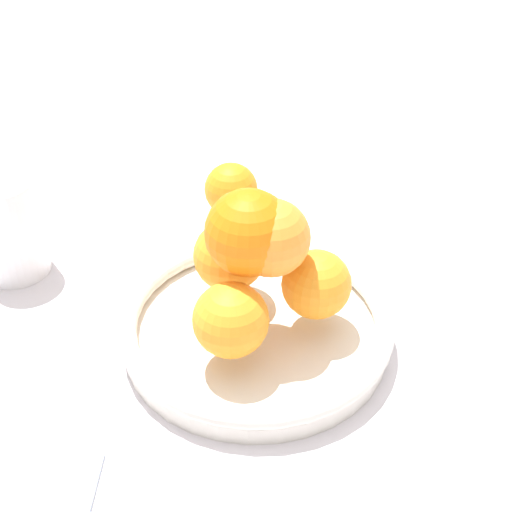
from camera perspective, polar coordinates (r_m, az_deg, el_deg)
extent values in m
plane|color=silver|center=(0.71, 0.00, -6.79)|extent=(4.00, 4.00, 0.00)
cylinder|color=silver|center=(0.71, 0.00, -6.26)|extent=(0.26, 0.26, 0.02)
torus|color=silver|center=(0.70, 0.00, -5.14)|extent=(0.27, 0.27, 0.02)
sphere|color=orange|center=(0.67, 4.85, -2.26)|extent=(0.07, 0.07, 0.07)
sphere|color=orange|center=(0.70, -1.89, 0.12)|extent=(0.07, 0.07, 0.07)
sphere|color=orange|center=(0.63, -2.03, -5.13)|extent=(0.07, 0.07, 0.07)
sphere|color=orange|center=(0.63, -0.78, 2.06)|extent=(0.08, 0.08, 0.08)
sphere|color=orange|center=(0.63, 1.21, 1.47)|extent=(0.07, 0.07, 0.07)
sphere|color=orange|center=(0.89, -2.01, 5.36)|extent=(0.07, 0.07, 0.07)
cylinder|color=white|center=(0.82, -19.28, 2.18)|extent=(0.08, 0.08, 0.11)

